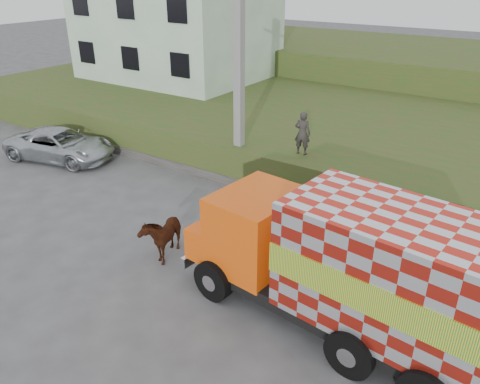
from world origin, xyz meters
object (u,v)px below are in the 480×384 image
Objects in this scene: cow at (163,234)px; suv at (61,145)px; cargo_truck at (347,266)px; pedestrian at (302,133)px; utility_pole at (239,76)px.

suv is (-8.72, 3.15, -0.03)m from cow.
cargo_truck is 1.60× the size of suv.
cargo_truck reaches higher than suv.
pedestrian reaches higher than suv.
utility_pole reaches higher than cow.
pedestrian is at bearing 60.09° from cow.
utility_pole is at bearing 146.23° from cargo_truck.
pedestrian is at bearing 11.38° from utility_pole.
pedestrian is at bearing -87.59° from suv.
pedestrian is (1.34, 5.96, 1.59)m from cow.
utility_pole is 8.85m from cargo_truck.
suv is 3.05× the size of pedestrian.
utility_pole is 4.91× the size of cow.
utility_pole is at bearing 0.61° from pedestrian.
pedestrian is (2.37, 0.48, -1.80)m from utility_pole.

